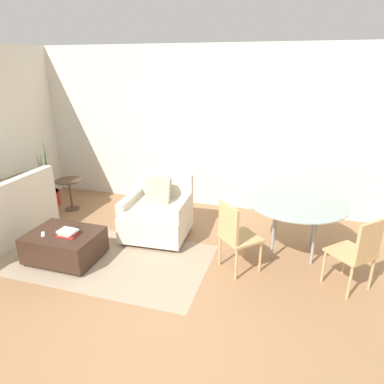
% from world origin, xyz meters
% --- Properties ---
extents(ground_plane, '(20.00, 20.00, 0.00)m').
position_xyz_m(ground_plane, '(0.00, 0.00, 0.00)').
color(ground_plane, '#936B47').
extents(wall_back, '(12.00, 0.06, 2.75)m').
position_xyz_m(wall_back, '(0.00, 3.26, 1.38)').
color(wall_back, silver).
rests_on(wall_back, ground_plane).
extents(area_rug, '(2.80, 1.51, 0.01)m').
position_xyz_m(area_rug, '(-1.04, 1.01, 0.00)').
color(area_rug, gray).
rests_on(area_rug, ground_plane).
extents(armchair, '(0.95, 0.92, 0.89)m').
position_xyz_m(armchair, '(-0.58, 1.81, 0.36)').
color(armchair, beige).
rests_on(armchair, ground_plane).
extents(ottoman, '(0.90, 0.69, 0.39)m').
position_xyz_m(ottoman, '(-1.50, 0.84, 0.21)').
color(ottoman, '#382319').
rests_on(ottoman, ground_plane).
extents(book_stack, '(0.25, 0.20, 0.07)m').
position_xyz_m(book_stack, '(-1.39, 0.81, 0.42)').
color(book_stack, '#B72D28').
rests_on(book_stack, ottoman).
extents(tv_remote_primary, '(0.14, 0.14, 0.01)m').
position_xyz_m(tv_remote_primary, '(-1.36, 0.97, 0.39)').
color(tv_remote_primary, black).
rests_on(tv_remote_primary, ottoman).
extents(tv_remote_secondary, '(0.12, 0.14, 0.01)m').
position_xyz_m(tv_remote_secondary, '(-1.71, 0.72, 0.39)').
color(tv_remote_secondary, '#B7B7BC').
rests_on(tv_remote_secondary, ottoman).
extents(potted_plant, '(0.41, 0.41, 1.25)m').
position_xyz_m(potted_plant, '(-2.96, 2.34, 0.23)').
color(potted_plant, maroon).
rests_on(potted_plant, ground_plane).
extents(side_table, '(0.46, 0.46, 0.55)m').
position_xyz_m(side_table, '(-2.43, 2.30, 0.39)').
color(side_table, '#4C3828').
rests_on(side_table, ground_plane).
extents(dining_table, '(1.30, 1.30, 0.74)m').
position_xyz_m(dining_table, '(1.36, 1.91, 0.67)').
color(dining_table, '#8C9E99').
rests_on(dining_table, ground_plane).
extents(dining_chair_near_left, '(0.59, 0.59, 0.90)m').
position_xyz_m(dining_chair_near_left, '(0.68, 1.23, 0.52)').
color(dining_chair_near_left, tan).
rests_on(dining_chair_near_left, ground_plane).
extents(dining_chair_near_right, '(0.59, 0.59, 0.90)m').
position_xyz_m(dining_chair_near_right, '(2.04, 1.23, 0.52)').
color(dining_chair_near_right, tan).
rests_on(dining_chair_near_right, ground_plane).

